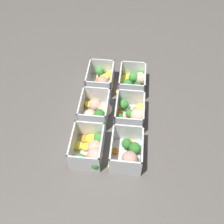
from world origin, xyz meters
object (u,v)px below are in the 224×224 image
Objects in this scene: container_far_left at (133,82)px; container_far_right at (128,153)px; container_far_center at (131,113)px; container_near_left at (101,80)px; container_near_center at (97,111)px; container_near_right at (90,150)px.

container_far_right is at bearing -0.10° from container_far_left.
container_far_center is (0.16, -0.00, -0.00)m from container_far_left.
container_near_left is 1.04× the size of container_far_center.
container_near_center and container_far_right have the same top height.
container_near_right and container_far_left have the same top height.
container_near_center is 0.12m from container_far_center.
container_far_right is at bearing 37.27° from container_near_center.
container_near_right is (0.33, 0.01, 0.00)m from container_near_left.
container_far_right is (0.32, 0.13, 0.00)m from container_near_left.
container_near_left is at bearing -90.36° from container_far_left.
container_near_right is 0.12m from container_far_right.
container_far_right is at bearing 91.46° from container_near_right.
container_far_left is at bearing 159.77° from container_near_right.
container_near_right is (0.16, 0.00, -0.00)m from container_near_center.
container_far_center is at bearing 38.07° from container_near_left.
container_far_left and container_far_right have the same top height.
container_near_left is 0.35m from container_far_right.
container_far_left is at bearing 143.24° from container_near_center.
container_near_center is 0.20m from container_far_right.
container_far_center is (-0.16, 0.12, 0.00)m from container_near_right.
container_near_center and container_far_left have the same top height.
container_far_center and container_far_right have the same top height.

